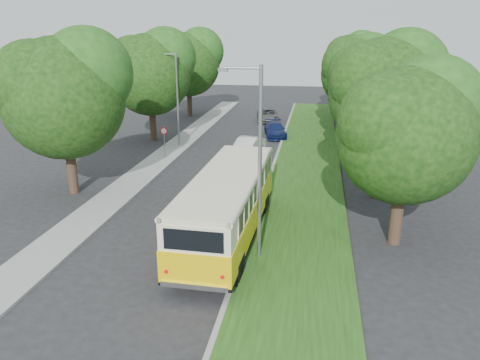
% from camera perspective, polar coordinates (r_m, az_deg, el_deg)
% --- Properties ---
extents(ground, '(120.00, 120.00, 0.00)m').
position_cam_1_polar(ground, '(23.07, -7.64, -5.83)').
color(ground, '#242426').
rests_on(ground, ground).
extents(curb, '(0.20, 70.00, 0.15)m').
position_cam_1_polar(curb, '(26.91, 2.80, -1.98)').
color(curb, gray).
rests_on(curb, ground).
extents(grass_verge, '(4.50, 70.00, 0.13)m').
position_cam_1_polar(grass_verge, '(26.77, 7.80, -2.26)').
color(grass_verge, '#234512').
rests_on(grass_verge, ground).
extents(sidewalk, '(2.20, 70.00, 0.12)m').
position_cam_1_polar(sidewalk, '(29.02, -13.91, -1.03)').
color(sidewalk, gray).
rests_on(sidewalk, ground).
extents(treeline, '(24.27, 41.91, 9.46)m').
position_cam_1_polar(treeline, '(38.41, 4.56, 12.97)').
color(treeline, '#332319').
rests_on(treeline, ground).
extents(lamppost_near, '(1.71, 0.16, 8.00)m').
position_cam_1_polar(lamppost_near, '(18.44, 2.16, 2.60)').
color(lamppost_near, gray).
rests_on(lamppost_near, ground).
extents(lamppost_far, '(1.71, 0.16, 7.50)m').
position_cam_1_polar(lamppost_far, '(38.15, -7.79, 10.09)').
color(lamppost_far, gray).
rests_on(lamppost_far, ground).
extents(warning_sign, '(0.56, 0.10, 2.50)m').
position_cam_1_polar(warning_sign, '(34.75, -9.22, 5.22)').
color(warning_sign, gray).
rests_on(warning_sign, ground).
extents(vintage_bus, '(3.09, 10.84, 3.20)m').
position_cam_1_polar(vintage_bus, '(21.09, -1.55, -3.31)').
color(vintage_bus, yellow).
rests_on(vintage_bus, ground).
extents(car_silver, '(1.87, 4.46, 1.51)m').
position_cam_1_polar(car_silver, '(31.35, -0.29, 2.26)').
color(car_silver, '#A0A0A5').
rests_on(car_silver, ground).
extents(car_white, '(2.43, 4.59, 1.44)m').
position_cam_1_polar(car_white, '(35.25, 0.87, 3.98)').
color(car_white, silver).
rests_on(car_white, ground).
extents(car_blue, '(2.55, 4.56, 1.25)m').
position_cam_1_polar(car_blue, '(42.06, 4.32, 6.11)').
color(car_blue, navy).
rests_on(car_blue, ground).
extents(car_grey, '(2.81, 4.95, 1.30)m').
position_cam_1_polar(car_grey, '(49.21, 3.41, 7.90)').
color(car_grey, '#57595F').
rests_on(car_grey, ground).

